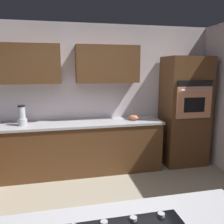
# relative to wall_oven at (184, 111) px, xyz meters

# --- Properties ---
(wall_back) EXTENTS (6.00, 0.44, 2.60)m
(wall_back) POSITION_rel_wall_oven_xyz_m (1.91, -0.33, 0.42)
(wall_back) COLOR silver
(wall_back) RESTS_ON ground
(lower_cabinets_back) EXTENTS (2.80, 0.60, 0.86)m
(lower_cabinets_back) POSITION_rel_wall_oven_xyz_m (1.95, -0.00, -0.59)
(lower_cabinets_back) COLOR brown
(lower_cabinets_back) RESTS_ON ground
(countertop_back) EXTENTS (2.84, 0.64, 0.04)m
(countertop_back) POSITION_rel_wall_oven_xyz_m (1.95, -0.00, -0.14)
(countertop_back) COLOR #B2B2B7
(countertop_back) RESTS_ON lower_cabinets_back
(wall_oven) EXTENTS (0.80, 0.66, 2.03)m
(wall_oven) POSITION_rel_wall_oven_xyz_m (0.00, 0.00, 0.00)
(wall_oven) COLOR brown
(wall_oven) RESTS_ON ground
(blender) EXTENTS (0.15, 0.15, 0.33)m
(blender) POSITION_rel_wall_oven_xyz_m (2.90, 0.01, 0.03)
(blender) COLOR silver
(blender) RESTS_ON countertop_back
(mixing_bowl) EXTENTS (0.18, 0.18, 0.10)m
(mixing_bowl) POSITION_rel_wall_oven_xyz_m (1.00, 0.01, -0.07)
(mixing_bowl) COLOR #CC724C
(mixing_bowl) RESTS_ON countertop_back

